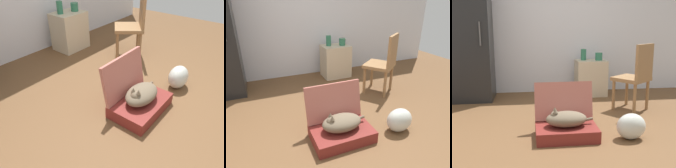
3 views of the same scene
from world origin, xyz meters
The scene contains 9 objects.
ground_plane centered at (0.00, 0.00, 0.00)m, with size 7.68×7.68×0.00m, color brown.
suitcase_base centered at (0.08, 0.02, 0.07)m, with size 0.66×0.44×0.13m, color maroon.
suitcase_lid centered at (0.08, 0.25, 0.35)m, with size 0.66×0.44×0.04m, color #B26356.
cat centered at (0.07, 0.02, 0.22)m, with size 0.52×0.28×0.21m.
plastic_bag_white centered at (0.76, -0.10, 0.14)m, with size 0.31×0.23×0.28m, color silver.
side_table centered at (0.76, 1.85, 0.30)m, with size 0.51×0.40×0.61m, color beige.
vase_tall centered at (0.63, 1.88, 0.70)m, with size 0.09×0.09×0.19m, color #2D7051.
vase_short centered at (0.89, 1.82, 0.67)m, with size 0.12×0.12×0.13m, color #2D7051.
chair centered at (1.17, 0.86, 0.51)m, with size 0.60×0.60×0.95m.
Camera 1 is at (-1.52, -0.85, 1.52)m, focal length 34.08 mm.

